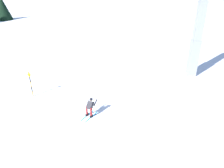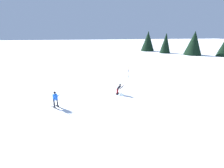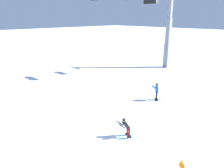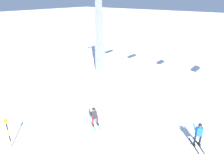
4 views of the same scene
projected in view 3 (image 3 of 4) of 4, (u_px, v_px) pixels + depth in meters
name	position (u px, v px, depth m)	size (l,w,h in m)	color
ground_plane	(142.00, 134.00, 15.71)	(260.00, 260.00, 0.00)	white
skier_carving_main	(126.00, 126.00, 15.05)	(1.70, 1.29, 1.58)	#198CCC
lift_tower_far	(168.00, 36.00, 34.49)	(0.80, 2.50, 11.95)	gray
chairlift_seat_farthest	(151.00, 1.00, 29.59)	(0.61, 2.09, 2.29)	black
skier_distant_uphill	(157.00, 90.00, 21.56)	(1.45, 1.57, 1.83)	black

